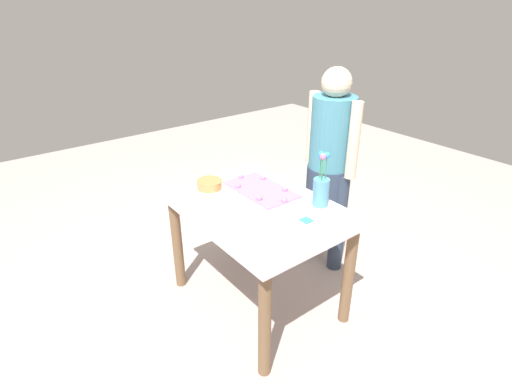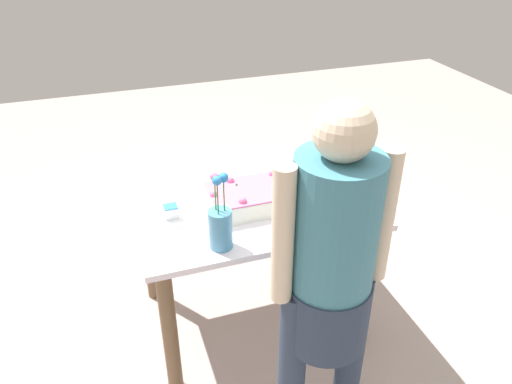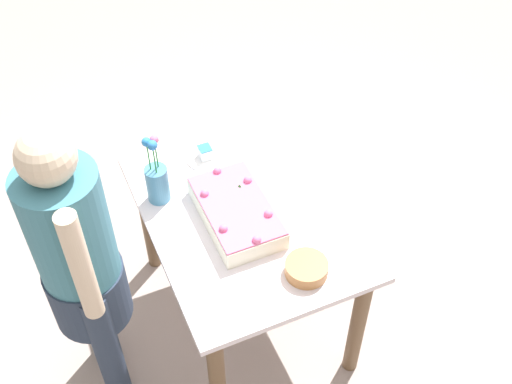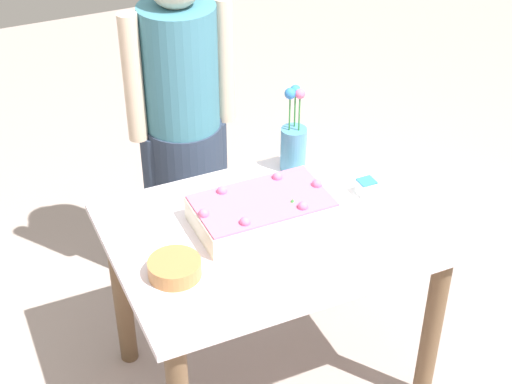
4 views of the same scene
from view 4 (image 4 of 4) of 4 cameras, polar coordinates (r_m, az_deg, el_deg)
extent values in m
plane|color=#A6968F|center=(3.20, 1.11, -13.20)|extent=(8.00, 8.00, 0.00)
cube|color=silver|center=(2.71, 1.28, -2.81)|extent=(1.12, 0.81, 0.03)
cylinder|color=brown|center=(3.35, 6.22, -2.62)|extent=(0.07, 0.07, 0.71)
cylinder|color=brown|center=(3.07, -9.76, -7.12)|extent=(0.07, 0.07, 0.71)
cylinder|color=brown|center=(2.94, 12.67, -9.70)|extent=(0.07, 0.07, 0.71)
cube|color=white|center=(2.70, 0.42, -1.43)|extent=(0.47, 0.27, 0.08)
cube|color=pink|center=(2.67, 0.43, -0.63)|extent=(0.46, 0.27, 0.01)
sphere|color=pink|center=(2.60, -3.82, -1.59)|extent=(0.04, 0.04, 0.04)
sphere|color=pink|center=(2.56, -0.81, -2.20)|extent=(0.04, 0.04, 0.04)
sphere|color=pink|center=(2.63, 3.43, -1.05)|extent=(0.04, 0.04, 0.04)
sphere|color=pink|center=(2.75, 4.45, 0.58)|extent=(0.04, 0.04, 0.04)
sphere|color=pink|center=(2.78, 1.57, 1.11)|extent=(0.04, 0.04, 0.04)
sphere|color=pink|center=(2.71, -2.49, 0.08)|extent=(0.04, 0.04, 0.04)
cone|color=#2D8438|center=(2.66, 2.68, -0.65)|extent=(0.02, 0.02, 0.02)
cone|color=#2D8438|center=(2.66, 2.63, -0.69)|extent=(0.02, 0.02, 0.02)
cylinder|color=white|center=(2.88, 7.96, -0.20)|extent=(0.18, 0.18, 0.01)
cube|color=white|center=(2.86, 8.01, 0.30)|extent=(0.06, 0.06, 0.05)
cube|color=#3082CA|center=(2.84, 8.06, 0.79)|extent=(0.06, 0.06, 0.01)
cube|color=silver|center=(2.66, 10.17, -3.72)|extent=(0.23, 0.04, 0.00)
cylinder|color=teal|center=(2.96, 2.74, 3.15)|extent=(0.10, 0.10, 0.17)
cylinder|color=#2D8438|center=(2.87, 2.47, 5.84)|extent=(0.01, 0.01, 0.15)
sphere|color=#2F78C0|center=(2.84, 2.51, 7.17)|extent=(0.04, 0.04, 0.04)
cylinder|color=#2D8438|center=(2.87, 3.17, 5.80)|extent=(0.01, 0.01, 0.15)
sphere|color=#D4658C|center=(2.83, 3.22, 7.14)|extent=(0.04, 0.04, 0.04)
cylinder|color=#2D8438|center=(2.90, 2.85, 6.09)|extent=(0.01, 0.01, 0.15)
sphere|color=#2D7EC6|center=(2.86, 2.89, 7.42)|extent=(0.04, 0.04, 0.04)
cylinder|color=#B17541|center=(2.50, -5.93, -5.53)|extent=(0.17, 0.17, 0.06)
cylinder|color=#2A364C|center=(3.38, -7.03, -1.56)|extent=(0.11, 0.11, 0.78)
cylinder|color=#2A364C|center=(3.45, -2.95, -0.51)|extent=(0.11, 0.11, 0.78)
cylinder|color=#2A364C|center=(3.27, -5.20, 2.82)|extent=(0.32, 0.31, 0.28)
cylinder|color=teal|center=(3.08, -5.57, 8.83)|extent=(0.30, 0.30, 0.52)
cylinder|color=beige|center=(3.03, -8.94, 8.12)|extent=(0.08, 0.08, 0.52)
cylinder|color=beige|center=(3.14, -2.30, 9.48)|extent=(0.08, 0.08, 0.52)
camera|label=1|loc=(2.74, 52.92, 11.27)|focal=28.00mm
camera|label=2|loc=(4.19, -2.67, 29.46)|focal=35.00mm
camera|label=3|loc=(2.77, -50.30, 33.13)|focal=45.00mm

